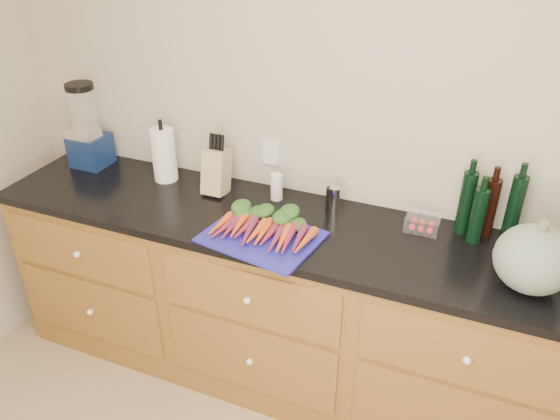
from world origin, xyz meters
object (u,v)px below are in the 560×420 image
at_px(carrots, 265,227).
at_px(knife_block, 216,171).
at_px(paper_towel, 164,155).
at_px(tomato_box, 423,223).
at_px(squash, 534,259).
at_px(cutting_board, 262,237).
at_px(blender_appliance, 87,131).

bearing_deg(carrots, knife_block, 144.32).
xyz_separation_m(paper_towel, tomato_box, (1.30, 0.01, -0.10)).
height_order(squash, paper_towel, paper_towel).
bearing_deg(knife_block, tomato_box, 1.73).
bearing_deg(paper_towel, knife_block, -3.74).
xyz_separation_m(carrots, paper_towel, (-0.68, 0.29, 0.10)).
height_order(cutting_board, carrots, carrots).
relative_size(squash, knife_block, 1.30).
bearing_deg(blender_appliance, squash, -6.42).
xyz_separation_m(cutting_board, carrots, (0.00, 0.03, 0.03)).
bearing_deg(carrots, squash, 2.05).
relative_size(paper_towel, knife_block, 1.24).
height_order(squash, tomato_box, squash).
bearing_deg(cutting_board, tomato_box, 28.01).
height_order(squash, knife_block, squash).
distance_m(cutting_board, tomato_box, 0.70).
distance_m(cutting_board, squash, 1.06).
relative_size(blender_appliance, knife_block, 2.04).
bearing_deg(tomato_box, blender_appliance, -179.60).
relative_size(carrots, squash, 1.52).
bearing_deg(knife_block, squash, -9.14).
height_order(cutting_board, paper_towel, paper_towel).
height_order(paper_towel, knife_block, paper_towel).
bearing_deg(tomato_box, cutting_board, -151.99).
height_order(blender_appliance, knife_block, blender_appliance).
bearing_deg(blender_appliance, knife_block, -1.31).
relative_size(blender_appliance, paper_towel, 1.65).
distance_m(blender_appliance, knife_block, 0.77).
bearing_deg(squash, cutting_board, -176.13).
bearing_deg(blender_appliance, tomato_box, 0.40).
bearing_deg(carrots, cutting_board, -90.00).
distance_m(carrots, squash, 1.06).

